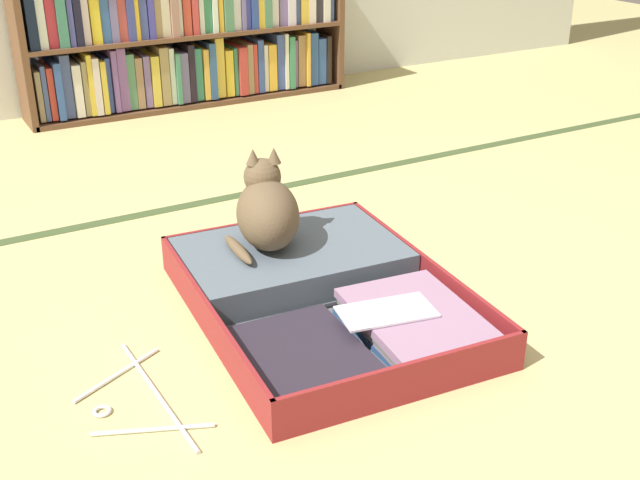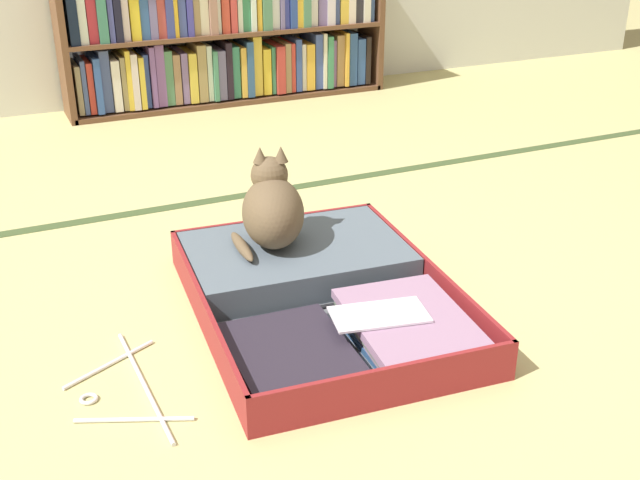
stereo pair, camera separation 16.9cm
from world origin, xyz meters
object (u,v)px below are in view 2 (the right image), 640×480
object	(u,v)px
open_suitcase	(318,289)
clothes_hanger	(127,389)
black_cat	(272,209)
bookshelf	(227,35)

from	to	relation	value
open_suitcase	clothes_hanger	world-z (taller)	open_suitcase
open_suitcase	black_cat	distance (m)	0.27
open_suitcase	black_cat	bearing A→B (deg)	102.87
bookshelf	black_cat	distance (m)	1.94
clothes_hanger	bookshelf	bearing A→B (deg)	66.28
open_suitcase	clothes_hanger	distance (m)	0.59
bookshelf	black_cat	size ratio (longest dim) A/B	5.44
open_suitcase	black_cat	xyz separation A→B (m)	(-0.05, 0.21, 0.16)
open_suitcase	clothes_hanger	bearing A→B (deg)	-161.62
bookshelf	clothes_hanger	xyz separation A→B (m)	(-1.00, -2.27, -0.32)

